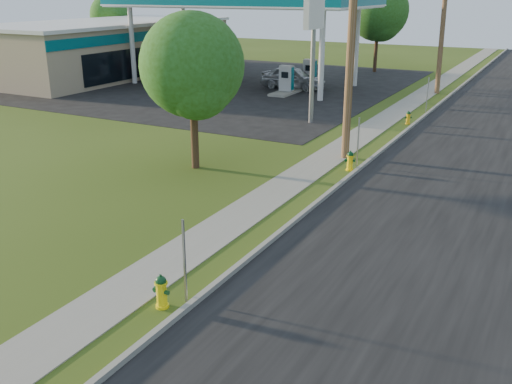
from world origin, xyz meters
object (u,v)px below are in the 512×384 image
Objects in this scene: tree_lot at (379,13)px; car_silver at (293,78)px; fuel_pump_se at (310,76)px; fuel_pump_nw at (177,74)px; hydrant_far at (408,118)px; hydrant_near at (161,291)px; tree_verge at (193,70)px; hydrant_mid at (350,161)px; fuel_pump_sw at (206,68)px; tree_back at (111,17)px; utility_pole_mid at (351,36)px; utility_pole_far at (443,20)px; car_red at (184,69)px; fuel_pump_ne at (286,83)px; price_pylon at (314,16)px.

tree_lot is 1.63× the size of car_silver.
tree_lot reaches higher than fuel_pump_se.
hydrant_far is (18.61, -5.36, -0.37)m from fuel_pump_nw.
hydrant_near is 0.18× the size of car_silver.
tree_verge is 6.93m from hydrant_mid.
tree_back reaches higher than fuel_pump_sw.
hydrant_mid is at bearing -64.17° from utility_pole_mid.
utility_pole_mid reaches higher than utility_pole_far.
hydrant_near is (0.52, -13.26, -4.56)m from utility_pole_mid.
tree_verge reaches higher than car_red.
utility_pole_mid is 22.52m from fuel_pump_nw.
car_red is (-19.58, 16.75, 0.45)m from hydrant_mid.
hydrant_near reaches higher than hydrant_mid.
tree_lot reaches higher than tree_verge.
car_red is (-9.92, 2.19, 0.11)m from fuel_pump_ne.
utility_pole_far is at bearing 93.94° from hydrant_far.
fuel_pump_nw is 19.38m from hydrant_far.
fuel_pump_sw is 35.43m from hydrant_near.
fuel_pump_sw reaches higher than car_red.
car_red is at bearing 167.56° from fuel_pump_ne.
hydrant_mid is 19.48m from car_silver.
tree_back is at bearing 135.90° from tree_verge.
fuel_pump_ne reaches higher than hydrant_far.
tree_back is 1.38× the size of car_silver.
car_red reaches higher than car_silver.
utility_pole_mid is 2.13× the size of car_silver.
fuel_pump_sw is 3.96× the size of hydrant_near.
car_red is (-18.82, 15.19, -4.12)m from utility_pole_mid.
fuel_pump_ne is 0.53× the size of tree_verge.
fuel_pump_sw is at bearing 140.60° from price_pylon.
tree_back is at bearing 156.14° from fuel_pump_sw.
hydrant_far is at bearing 24.83° from price_pylon.
fuel_pump_ne is at bearing 103.89° from tree_verge.
fuel_pump_ne is 17.97m from tree_verge.
utility_pole_far is 11.30m from hydrant_far.
fuel_pump_sw is at bearing 153.29° from hydrant_far.
utility_pole_far reaches higher than fuel_pump_se.
hydrant_far is (-0.04, 9.20, -0.04)m from hydrant_mid.
hydrant_far is (9.61, -5.36, -0.37)m from fuel_pump_ne.
price_pylon is at bearing -56.31° from fuel_pump_ne.
utility_pole_far is 19.03m from fuel_pump_nw.
hydrant_near is 34.40m from car_red.
car_silver is (-5.48, 9.57, -4.65)m from price_pylon.
utility_pole_far reaches higher than car_silver.
hydrant_near is (18.42, -26.26, -0.33)m from fuel_pump_nw.
tree_verge is 20.05m from car_silver.
fuel_pump_nw reaches higher than hydrant_near.
fuel_pump_ne is 27.90m from hydrant_near.
tree_lot reaches higher than price_pylon.
tree_back is (-29.83, 18.50, -1.35)m from price_pylon.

